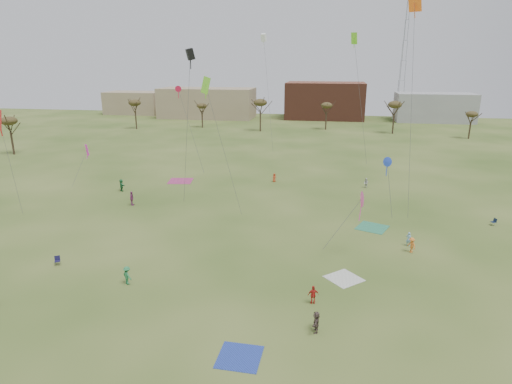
% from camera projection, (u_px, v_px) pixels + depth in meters
% --- Properties ---
extents(ground, '(260.00, 260.00, 0.00)m').
position_uv_depth(ground, '(232.00, 295.00, 36.26)').
color(ground, '#2F4B17').
rests_on(ground, ground).
extents(flyer_near_center, '(1.24, 1.11, 1.67)m').
position_uv_depth(flyer_near_center, '(127.00, 275.00, 37.91)').
color(flyer_near_center, '#2A7E48').
rests_on(flyer_near_center, ground).
extents(spectator_fore_a, '(1.00, 0.63, 1.58)m').
position_uv_depth(spectator_fore_a, '(313.00, 295.00, 34.84)').
color(spectator_fore_a, red).
rests_on(spectator_fore_a, ground).
extents(spectator_fore_c, '(0.54, 1.53, 1.64)m').
position_uv_depth(spectator_fore_c, '(316.00, 322.00, 31.18)').
color(spectator_fore_c, brown).
rests_on(spectator_fore_c, ground).
extents(flyer_mid_b, '(1.07, 1.20, 1.62)m').
position_uv_depth(flyer_mid_b, '(411.00, 245.00, 44.24)').
color(flyer_mid_b, orange).
rests_on(flyer_mid_b, ground).
extents(flyer_mid_c, '(0.67, 0.58, 1.56)m').
position_uv_depth(flyer_mid_c, '(409.00, 239.00, 45.80)').
color(flyer_mid_c, '#7CAFCF').
rests_on(flyer_mid_c, ground).
extents(spectator_mid_d, '(0.62, 1.19, 1.95)m').
position_uv_depth(spectator_mid_d, '(132.00, 198.00, 58.69)').
color(spectator_mid_d, '#903C75').
rests_on(spectator_mid_d, ground).
extents(spectator_mid_e, '(0.93, 0.90, 1.51)m').
position_uv_depth(spectator_mid_e, '(366.00, 183.00, 66.86)').
color(spectator_mid_e, silver).
rests_on(spectator_mid_e, ground).
extents(flyer_far_a, '(1.59, 1.60, 1.84)m').
position_uv_depth(flyer_far_a, '(121.00, 185.00, 65.17)').
color(flyer_far_a, '#277642').
rests_on(flyer_far_a, ground).
extents(flyer_far_b, '(0.82, 0.79, 1.41)m').
position_uv_depth(flyer_far_b, '(274.00, 178.00, 70.21)').
color(flyer_far_b, '#C94522').
rests_on(flyer_far_b, ground).
extents(blanket_blue, '(2.91, 2.91, 0.03)m').
position_uv_depth(blanket_blue, '(239.00, 357.00, 28.72)').
color(blanket_blue, '#253DA1').
rests_on(blanket_blue, ground).
extents(blanket_cream, '(3.90, 3.90, 0.03)m').
position_uv_depth(blanket_cream, '(344.00, 279.00, 39.08)').
color(blanket_cream, silver).
rests_on(blanket_cream, ground).
extents(blanket_plum, '(4.34, 4.34, 0.03)m').
position_uv_depth(blanket_plum, '(181.00, 181.00, 70.87)').
color(blanket_plum, '#A9346B').
rests_on(blanket_plum, ground).
extents(blanket_olive, '(4.29, 4.29, 0.03)m').
position_uv_depth(blanket_olive, '(372.00, 228.00, 51.05)').
color(blanket_olive, '#30865F').
rests_on(blanket_olive, ground).
extents(camp_chair_left, '(0.71, 0.72, 0.87)m').
position_uv_depth(camp_chair_left, '(58.00, 262.00, 41.64)').
color(camp_chair_left, '#18153C').
rests_on(camp_chair_left, ground).
extents(camp_chair_right, '(0.70, 0.68, 0.87)m').
position_uv_depth(camp_chair_right, '(493.00, 223.00, 51.68)').
color(camp_chair_right, '#142037').
rests_on(camp_chair_right, ground).
extents(kites_aloft, '(69.89, 58.16, 25.42)m').
position_uv_depth(kites_aloft, '(265.00, 71.00, 62.17)').
color(kites_aloft, red).
rests_on(kites_aloft, ground).
extents(tree_line, '(117.44, 49.32, 8.91)m').
position_uv_depth(tree_line, '(290.00, 110.00, 109.27)').
color(tree_line, '#3A2B1E').
rests_on(tree_line, ground).
extents(building_tan, '(32.00, 14.00, 10.00)m').
position_uv_depth(building_tan, '(207.00, 103.00, 148.97)').
color(building_tan, '#937F60').
rests_on(building_tan, ground).
extents(building_brick, '(26.00, 16.00, 12.00)m').
position_uv_depth(building_brick, '(325.00, 101.00, 146.83)').
color(building_brick, brown).
rests_on(building_brick, ground).
extents(building_grey, '(24.00, 12.00, 9.00)m').
position_uv_depth(building_grey, '(434.00, 107.00, 139.64)').
color(building_grey, gray).
rests_on(building_grey, ground).
extents(building_tan_west, '(20.00, 12.00, 8.00)m').
position_uv_depth(building_tan_west, '(135.00, 103.00, 160.78)').
color(building_tan_west, '#937F60').
rests_on(building_tan_west, ground).
extents(radio_tower, '(1.51, 1.72, 41.00)m').
position_uv_depth(radio_tower, '(403.00, 60.00, 143.61)').
color(radio_tower, '#9EA3A8').
rests_on(radio_tower, ground).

